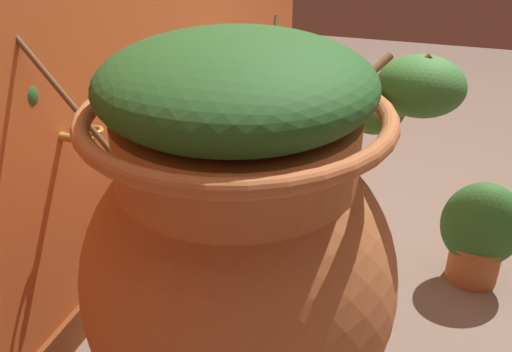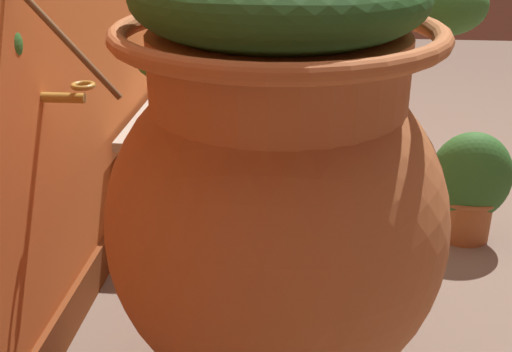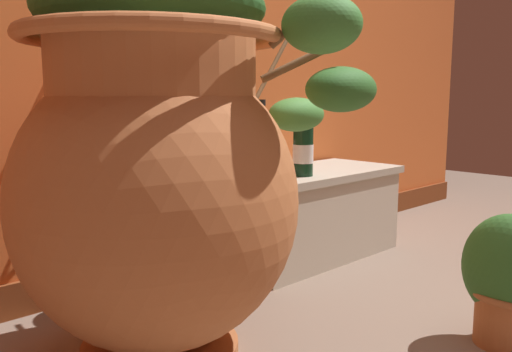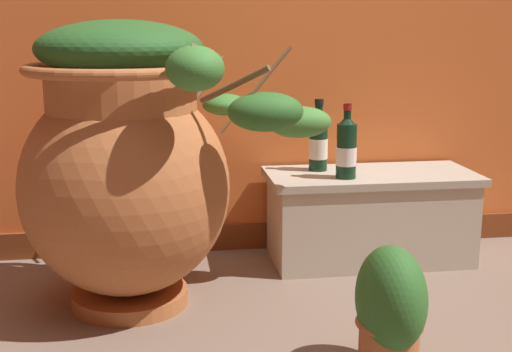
% 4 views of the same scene
% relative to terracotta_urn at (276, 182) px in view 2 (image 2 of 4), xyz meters
% --- Properties ---
extents(ground_plane, '(7.00, 7.00, 0.00)m').
position_rel_terracotta_urn_xyz_m(ground_plane, '(0.42, -0.55, -0.52)').
color(ground_plane, '#7A6656').
extents(terracotta_urn, '(1.10, 1.15, 0.99)m').
position_rel_terracotta_urn_xyz_m(terracotta_urn, '(0.00, 0.00, 0.00)').
color(terracotta_urn, '#B26638').
rests_on(terracotta_urn, ground_plane).
extents(stone_ledge, '(0.86, 0.40, 0.37)m').
position_rel_terracotta_urn_xyz_m(stone_ledge, '(0.97, 0.33, -0.31)').
color(stone_ledge, beige).
rests_on(stone_ledge, ground_plane).
extents(wine_bottle_left, '(0.08, 0.08, 0.30)m').
position_rel_terracotta_urn_xyz_m(wine_bottle_left, '(0.76, 0.41, -0.02)').
color(wine_bottle_left, black).
rests_on(wine_bottle_left, stone_ledge).
extents(wine_bottle_middle, '(0.08, 0.08, 0.29)m').
position_rel_terracotta_urn_xyz_m(wine_bottle_middle, '(0.84, 0.25, -0.02)').
color(wine_bottle_middle, black).
rests_on(wine_bottle_middle, stone_ledge).
extents(potted_shrub, '(0.20, 0.27, 0.37)m').
position_rel_terracotta_urn_xyz_m(potted_shrub, '(0.74, -0.59, -0.33)').
color(potted_shrub, '#B26638').
rests_on(potted_shrub, ground_plane).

